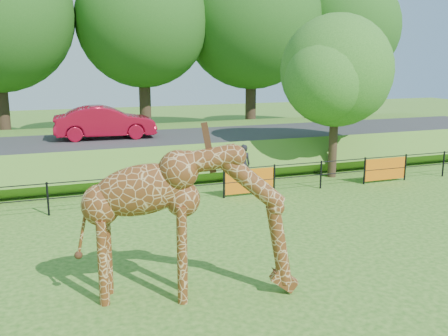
# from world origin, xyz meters

# --- Properties ---
(ground) EXTENTS (90.00, 90.00, 0.00)m
(ground) POSITION_xyz_m (0.00, 0.00, 0.00)
(ground) COLOR #285D17
(ground) RESTS_ON ground
(giraffe) EXTENTS (4.63, 2.09, 3.27)m
(giraffe) POSITION_xyz_m (-1.32, 1.05, 1.64)
(giraffe) COLOR #5F3113
(giraffe) RESTS_ON ground
(perimeter_fence) EXTENTS (28.07, 0.10, 1.10)m
(perimeter_fence) POSITION_xyz_m (0.00, 8.00, 0.55)
(perimeter_fence) COLOR black
(perimeter_fence) RESTS_ON ground
(embankment) EXTENTS (40.00, 9.00, 1.30)m
(embankment) POSITION_xyz_m (0.00, 15.50, 0.65)
(embankment) COLOR #285D17
(embankment) RESTS_ON ground
(road) EXTENTS (40.00, 5.00, 0.12)m
(road) POSITION_xyz_m (0.00, 14.00, 1.36)
(road) COLOR #2C2C2E
(road) RESTS_ON embankment
(car_red) EXTENTS (4.53, 1.79, 1.47)m
(car_red) POSITION_xyz_m (-1.33, 14.45, 2.15)
(car_red) COLOR #B00C27
(car_red) RESTS_ON road
(visitor) EXTENTS (0.64, 0.45, 1.64)m
(visitor) POSITION_xyz_m (3.40, 9.60, 0.82)
(visitor) COLOR black
(visitor) RESTS_ON ground
(tree_east) EXTENTS (5.40, 4.71, 6.76)m
(tree_east) POSITION_xyz_m (7.60, 9.63, 4.28)
(tree_east) COLOR #322316
(tree_east) RESTS_ON ground
(bg_tree_line) EXTENTS (37.30, 8.80, 11.82)m
(bg_tree_line) POSITION_xyz_m (1.89, 22.00, 7.19)
(bg_tree_line) COLOR #322316
(bg_tree_line) RESTS_ON ground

